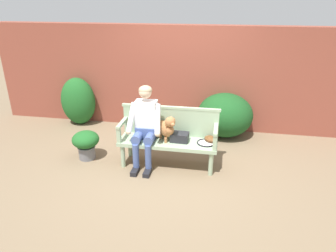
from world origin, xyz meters
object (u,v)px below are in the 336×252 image
object	(u,v)px
potted_plant	(86,143)
baseball_glove	(211,139)
garden_bench	(168,144)
person_seated	(145,123)
sports_bag	(180,137)
tennis_racket	(207,142)
dog_on_bench	(167,128)

from	to	relation	value
potted_plant	baseball_glove	bearing A→B (deg)	2.92
baseball_glove	potted_plant	size ratio (longest dim) A/B	0.44
garden_bench	person_seated	distance (m)	0.49
sports_bag	garden_bench	bearing A→B (deg)	-177.93
garden_bench	baseball_glove	bearing A→B (deg)	6.73
potted_plant	tennis_racket	bearing A→B (deg)	1.41
tennis_racket	baseball_glove	world-z (taller)	baseball_glove
garden_bench	sports_bag	world-z (taller)	sports_bag
potted_plant	person_seated	bearing A→B (deg)	0.74
potted_plant	dog_on_bench	bearing A→B (deg)	0.86
garden_bench	person_seated	xyz separation A→B (m)	(-0.37, -0.01, 0.33)
person_seated	sports_bag	xyz separation A→B (m)	(0.55, 0.02, -0.20)
garden_bench	tennis_racket	xyz separation A→B (m)	(0.62, 0.02, 0.07)
baseball_glove	potted_plant	world-z (taller)	baseball_glove
tennis_racket	baseball_glove	xyz separation A→B (m)	(0.06, 0.06, 0.04)
tennis_racket	dog_on_bench	bearing A→B (deg)	-177.34
garden_bench	tennis_racket	bearing A→B (deg)	2.18
dog_on_bench	potted_plant	size ratio (longest dim) A/B	0.89
person_seated	tennis_racket	xyz separation A→B (m)	(0.98, 0.04, -0.26)
garden_bench	dog_on_bench	bearing A→B (deg)	-149.43
garden_bench	potted_plant	bearing A→B (deg)	-178.92
garden_bench	tennis_racket	size ratio (longest dim) A/B	2.70
baseball_glove	potted_plant	distance (m)	2.09
tennis_racket	potted_plant	size ratio (longest dim) A/B	1.17
tennis_racket	potted_plant	world-z (taller)	potted_plant
tennis_racket	garden_bench	bearing A→B (deg)	-177.82
dog_on_bench	person_seated	bearing A→B (deg)	-178.80
dog_on_bench	baseball_glove	bearing A→B (deg)	7.10
dog_on_bench	baseball_glove	xyz separation A→B (m)	(0.68, 0.09, -0.18)
garden_bench	baseball_glove	distance (m)	0.69
baseball_glove	tennis_racket	bearing A→B (deg)	-98.19
garden_bench	potted_plant	world-z (taller)	potted_plant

